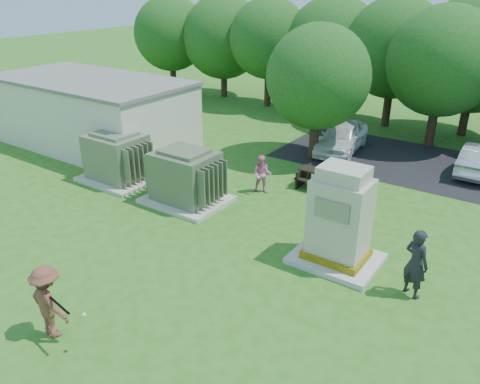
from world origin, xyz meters
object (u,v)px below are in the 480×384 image
Objects in this scene: transformer_left at (117,158)px; picnic_table at (321,178)px; generator_cabinet at (339,222)px; car_white at (342,137)px; transformer_right at (186,178)px; batter at (49,302)px; person_by_generator at (416,263)px; person_at_picnic at (262,175)px.

picnic_table is at bearing 28.57° from transformer_left.
transformer_left is 8.36m from picnic_table.
generator_cabinet is 0.70× the size of car_white.
transformer_right is 5.41m from picnic_table.
picnic_table is (-2.74, 4.62, -0.85)m from generator_cabinet.
person_by_generator is at bearing -133.90° from batter.
person_at_picnic is 0.35× the size of car_white.
picnic_table is at bearing -82.64° from car_white.
car_white is (-3.88, 9.29, -0.58)m from generator_cabinet.
picnic_table is at bearing -19.45° from person_by_generator.
person_by_generator reaches higher than picnic_table.
batter is (5.88, -7.35, -0.04)m from transformer_left.
transformer_left is 6.07m from person_at_picnic.
transformer_left reaches higher than car_white.
generator_cabinet reaches higher than picnic_table.
generator_cabinet is 7.92m from batter.
picnic_table is (7.32, 3.99, -0.50)m from transformer_left.
batter is (2.18, -7.35, -0.04)m from transformer_right.
transformer_left is 1.62× the size of batter.
picnic_table is at bearing 20.00° from person_at_picnic.
person_at_picnic is (-6.77, 3.30, -0.21)m from person_by_generator.
transformer_right is 1.53× the size of person_by_generator.
car_white is at bearing 60.33° from person_at_picnic.
transformer_left reaches higher than batter.
generator_cabinet is at bearing 16.13° from person_by_generator.
generator_cabinet reaches higher than car_white.
transformer_right is (3.70, 0.00, 0.00)m from transformer_left.
transformer_right is 3.00m from person_at_picnic.
batter is 1.21× the size of person_at_picnic.
car_white is (6.18, 8.66, -0.23)m from transformer_left.
car_white is (-1.14, 4.67, 0.27)m from picnic_table.
transformer_right is 8.74m from person_by_generator.
generator_cabinet reaches higher than person_by_generator.
transformer_left reaches higher than person_at_picnic.
person_by_generator reaches higher than batter.
batter reaches higher than car_white.
car_white is at bearing 73.99° from transformer_right.
transformer_right reaches higher than car_white.
batter reaches higher than person_at_picnic.
transformer_right is 9.01m from car_white.
transformer_left reaches higher than person_by_generator.
generator_cabinet is at bearing -3.58° from transformer_left.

